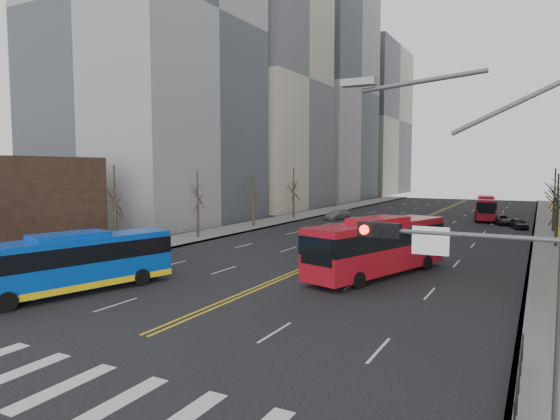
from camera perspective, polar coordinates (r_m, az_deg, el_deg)
name	(u,v)px	position (r m, az deg, el deg)	size (l,w,h in m)	color
ground	(38,380)	(19.41, -25.88, -17.11)	(220.00, 220.00, 0.00)	black
sidewalk_left	(266,223)	(64.08, -1.61, -1.48)	(5.00, 130.00, 0.15)	slate
crosswalk	(38,380)	(19.41, -25.88, -17.10)	(26.70, 4.00, 0.01)	silver
centerline	(413,222)	(67.53, 14.99, -1.38)	(0.55, 100.00, 0.01)	gold
office_towers	(438,56)	(82.12, 17.62, 16.42)	(83.00, 134.00, 58.00)	gray
signal_mast	(494,264)	(12.77, 23.27, -5.67)	(5.37, 0.37, 9.39)	slate
pedestrian_railing	(519,373)	(17.69, 25.68, -16.43)	(0.06, 6.06, 1.02)	black
street_trees	(296,190)	(50.16, 1.83, 2.27)	(35.20, 47.20, 7.60)	#32291F
blue_bus	(70,262)	(30.64, -22.86, -5.49)	(5.44, 12.12, 3.46)	#0C44BA
red_bus_near	(378,243)	(33.61, 11.13, -3.75)	(6.51, 12.53, 3.86)	#A9121E
red_bus_far	(486,206)	(73.78, 22.44, 0.38)	(3.55, 10.63, 3.33)	#A9121E
car_white	(104,261)	(36.55, -19.47, -5.56)	(1.45, 4.16, 1.37)	silver
car_dark_mid	(519,223)	(64.74, 25.63, -1.40)	(1.47, 3.65, 1.24)	black
car_silver	(337,215)	(69.54, 6.50, -0.53)	(1.83, 4.50, 1.31)	#959499
car_dark_far	(502,220)	(68.64, 24.08, -1.03)	(2.01, 4.35, 1.21)	black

